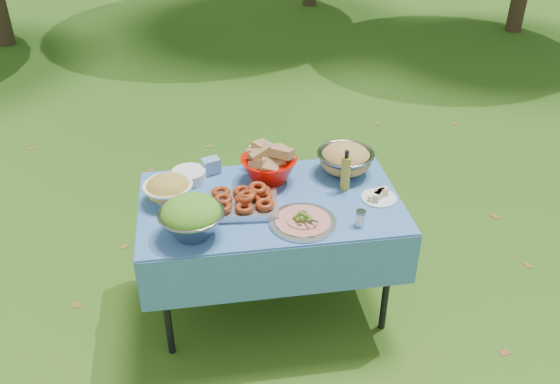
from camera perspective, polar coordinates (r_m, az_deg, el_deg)
The scene contains 14 objects.
ground at distance 3.80m, azimuth -0.83°, elevation -10.49°, with size 80.00×80.00×0.00m, color #0C3409.
picnic_table at distance 3.55m, azimuth -0.87°, elevation -5.99°, with size 1.46×0.86×0.76m, color #76AFE3.
salad_bowl at distance 3.04m, azimuth -8.53°, elevation -2.39°, with size 0.34×0.34×0.22m, color gray, non-canonical shape.
pasta_bowl_white at distance 3.35m, azimuth -10.73°, elevation 0.33°, with size 0.27×0.27×0.15m, color white, non-canonical shape.
plate_stack at distance 3.54m, azimuth -8.76°, elevation 1.58°, with size 0.20×0.20×0.07m, color white.
wipes_box at distance 3.60m, azimuth -6.64°, elevation 2.53°, with size 0.10×0.07×0.09m, color #7EA4CC.
sanitizer_bottle at distance 3.62m, azimuth -2.83°, elevation 3.42°, with size 0.05×0.05×0.15m, color pink.
bread_bowl at distance 3.47m, azimuth -1.07°, elevation 2.77°, with size 0.33×0.33×0.22m, color red, non-canonical shape.
pasta_bowl_steel at distance 3.58m, azimuth 6.32°, elevation 3.21°, with size 0.34×0.34×0.18m, color gray, non-canonical shape.
fried_tray at distance 3.24m, azimuth -3.64°, elevation -0.96°, with size 0.39×0.27×0.09m, color silver.
charcuterie_platter at distance 3.13m, azimuth 2.23°, elevation -2.39°, with size 0.36×0.36×0.08m, color silver.
oil_bottle at distance 3.39m, azimuth 6.35°, elevation 2.11°, with size 0.06×0.06×0.25m, color #A89729.
cheese_plate at distance 3.38m, azimuth 9.53°, elevation -0.23°, with size 0.20×0.20×0.05m, color white.
shaker at distance 3.14m, azimuth 7.76°, elevation -2.48°, with size 0.05×0.05×0.09m, color white.
Camera 1 is at (-0.38, -2.76, 2.59)m, focal length 38.00 mm.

